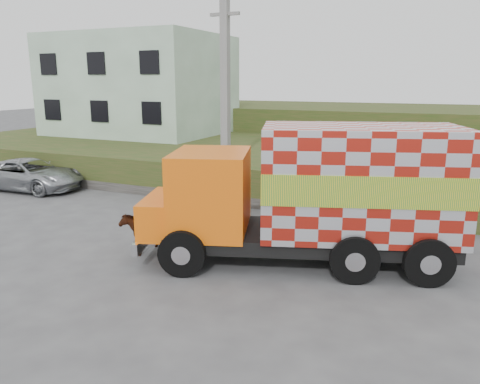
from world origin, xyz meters
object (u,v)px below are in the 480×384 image
at_px(utility_pole, 225,99).
at_px(cow, 145,230).
at_px(suv, 30,175).
at_px(pedestrian, 299,141).
at_px(cargo_truck, 316,194).

height_order(utility_pole, cow, utility_pole).
relative_size(suv, pedestrian, 2.97).
distance_m(utility_pole, cargo_truck, 7.38).
distance_m(utility_pole, cow, 6.98).
xyz_separation_m(cargo_truck, pedestrian, (-2.70, 7.13, 0.44)).
relative_size(utility_pole, suv, 1.61).
height_order(cargo_truck, cow, cargo_truck).
bearing_deg(cargo_truck, suv, 148.71).
bearing_deg(cow, suv, 164.88).
bearing_deg(cargo_truck, cow, 174.87).
xyz_separation_m(cargo_truck, cow, (-4.67, -1.11, -1.29)).
bearing_deg(cargo_truck, utility_pole, 117.02).
height_order(cow, suv, suv).
bearing_deg(utility_pole, pedestrian, 43.28).
relative_size(utility_pole, pedestrian, 4.79).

